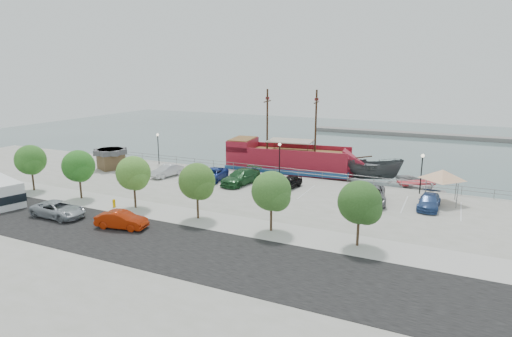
% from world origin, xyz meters
% --- Properties ---
extents(ground, '(160.00, 160.00, 0.00)m').
position_xyz_m(ground, '(0.00, 0.00, -1.00)').
color(ground, '#475B5B').
extents(land_slab, '(100.00, 58.00, 1.20)m').
position_xyz_m(land_slab, '(0.00, -21.00, -0.60)').
color(land_slab, gray).
rests_on(land_slab, ground).
extents(street, '(100.00, 8.00, 0.04)m').
position_xyz_m(street, '(0.00, -16.00, 0.01)').
color(street, black).
rests_on(street, land_slab).
extents(sidewalk, '(100.00, 4.00, 0.05)m').
position_xyz_m(sidewalk, '(0.00, -10.00, 0.01)').
color(sidewalk, '#B7B5B0').
rests_on(sidewalk, land_slab).
extents(seawall_railing, '(50.00, 0.06, 1.00)m').
position_xyz_m(seawall_railing, '(0.00, 7.80, 0.53)').
color(seawall_railing, gray).
rests_on(seawall_railing, land_slab).
extents(far_shore, '(40.00, 3.00, 0.80)m').
position_xyz_m(far_shore, '(10.00, 55.00, -0.60)').
color(far_shore, gray).
rests_on(far_shore, ground).
extents(pirate_ship, '(18.97, 7.17, 11.83)m').
position_xyz_m(pirate_ship, '(0.49, 11.99, 0.98)').
color(pirate_ship, maroon).
rests_on(pirate_ship, ground).
extents(patrol_boat, '(7.81, 3.72, 2.91)m').
position_xyz_m(patrol_boat, '(9.84, 12.62, 0.46)').
color(patrol_boat, '#3F4345').
rests_on(patrol_boat, ground).
extents(speedboat, '(7.84, 8.33, 1.40)m').
position_xyz_m(speedboat, '(15.29, 10.66, -0.30)').
color(speedboat, silver).
rests_on(speedboat, ground).
extents(dock_west, '(6.68, 2.38, 0.37)m').
position_xyz_m(dock_west, '(-12.63, 9.20, -0.81)').
color(dock_west, slate).
rests_on(dock_west, ground).
extents(dock_mid, '(6.97, 4.52, 0.39)m').
position_xyz_m(dock_mid, '(8.96, 9.20, -0.81)').
color(dock_mid, '#6D695A').
rests_on(dock_mid, ground).
extents(dock_east, '(7.98, 4.01, 0.44)m').
position_xyz_m(dock_east, '(14.95, 9.20, -0.78)').
color(dock_east, slate).
rests_on(dock_east, ground).
extents(shed, '(4.26, 4.26, 2.65)m').
position_xyz_m(shed, '(-21.91, 1.52, 1.41)').
color(shed, brown).
rests_on(shed, land_slab).
extents(canopy_tent, '(4.76, 4.76, 3.79)m').
position_xyz_m(canopy_tent, '(18.08, 4.29, 3.29)').
color(canopy_tent, slate).
rests_on(canopy_tent, land_slab).
extents(street_van, '(5.14, 2.40, 1.42)m').
position_xyz_m(street_van, '(-12.44, -14.96, 0.71)').
color(street_van, '#959BA3').
rests_on(street_van, street).
extents(street_sedan, '(4.53, 2.28, 1.43)m').
position_xyz_m(street_sedan, '(-5.44, -14.66, 0.71)').
color(street_sedan, '#A82406').
rests_on(street_sedan, street).
extents(fire_hydrant, '(0.29, 0.29, 0.84)m').
position_xyz_m(fire_hydrant, '(-9.90, -10.80, 0.46)').
color(fire_hydrant, '#E9A700').
rests_on(fire_hydrant, sidewalk).
extents(lamp_post_left, '(0.36, 0.36, 4.28)m').
position_xyz_m(lamp_post_left, '(-18.00, 6.50, 2.94)').
color(lamp_post_left, black).
rests_on(lamp_post_left, land_slab).
extents(lamp_post_mid, '(0.36, 0.36, 4.28)m').
position_xyz_m(lamp_post_mid, '(0.00, 6.50, 2.94)').
color(lamp_post_mid, black).
rests_on(lamp_post_mid, land_slab).
extents(lamp_post_right, '(0.36, 0.36, 4.28)m').
position_xyz_m(lamp_post_right, '(16.00, 6.50, 2.94)').
color(lamp_post_right, black).
rests_on(lamp_post_right, land_slab).
extents(tree_a, '(3.30, 3.20, 5.00)m').
position_xyz_m(tree_a, '(-21.85, -10.07, 3.30)').
color(tree_a, '#473321').
rests_on(tree_a, sidewalk).
extents(tree_b, '(3.30, 3.20, 5.00)m').
position_xyz_m(tree_b, '(-14.85, -10.07, 3.30)').
color(tree_b, '#473321').
rests_on(tree_b, sidewalk).
extents(tree_c, '(3.30, 3.20, 5.00)m').
position_xyz_m(tree_c, '(-7.85, -10.07, 3.30)').
color(tree_c, '#473321').
rests_on(tree_c, sidewalk).
extents(tree_d, '(3.30, 3.20, 5.00)m').
position_xyz_m(tree_d, '(-0.85, -10.07, 3.30)').
color(tree_d, '#473321').
rests_on(tree_d, sidewalk).
extents(tree_e, '(3.30, 3.20, 5.00)m').
position_xyz_m(tree_e, '(6.15, -10.07, 3.30)').
color(tree_e, '#473321').
rests_on(tree_e, sidewalk).
extents(tree_f, '(3.30, 3.20, 5.00)m').
position_xyz_m(tree_f, '(13.15, -10.07, 3.30)').
color(tree_f, '#473321').
rests_on(tree_f, sidewalk).
extents(parked_car_b, '(2.39, 4.58, 1.44)m').
position_xyz_m(parked_car_b, '(-12.71, 1.24, 0.72)').
color(parked_car_b, silver).
rests_on(parked_car_b, land_slab).
extents(parked_car_c, '(3.01, 5.42, 1.44)m').
position_xyz_m(parked_car_c, '(-6.67, 1.98, 0.72)').
color(parked_car_c, navy).
rests_on(parked_car_c, land_slab).
extents(parked_car_d, '(3.29, 6.05, 1.66)m').
position_xyz_m(parked_car_d, '(-2.91, 1.98, 0.83)').
color(parked_car_d, '#1F5328').
rests_on(parked_car_d, land_slab).
extents(parked_car_e, '(2.20, 4.17, 1.35)m').
position_xyz_m(parked_car_e, '(2.73, 2.65, 0.68)').
color(parked_car_e, black).
rests_on(parked_car_e, land_slab).
extents(parked_car_g, '(3.51, 5.92, 1.54)m').
position_xyz_m(parked_car_g, '(11.97, 1.37, 0.77)').
color(parked_car_g, slate).
rests_on(parked_car_g, land_slab).
extents(parked_car_h, '(2.02, 4.63, 1.33)m').
position_xyz_m(parked_car_h, '(17.21, 1.72, 0.66)').
color(parked_car_h, '#2C4982').
rests_on(parked_car_h, land_slab).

